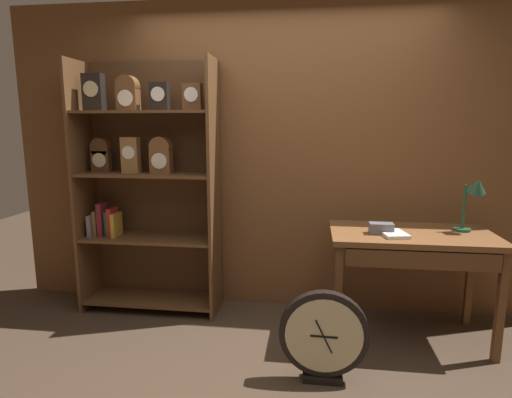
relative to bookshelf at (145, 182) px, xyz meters
name	(u,v)px	position (x,y,z in m)	size (l,w,h in m)	color
back_wood_panel	(285,159)	(1.17, 0.22, 0.19)	(4.80, 0.05, 2.60)	brown
bookshelf	(145,182)	(0.00, 0.00, 0.00)	(1.17, 0.40, 2.11)	brown
workbench	(412,247)	(2.12, -0.29, -0.40)	(1.16, 0.65, 0.81)	brown
desk_lamp	(474,194)	(2.55, -0.22, -0.01)	(0.19, 0.19, 0.41)	#1E472D
toolbox_small	(381,228)	(1.89, -0.34, -0.25)	(0.17, 0.09, 0.08)	#595960
open_repair_manual	(394,234)	(1.97, -0.38, -0.28)	(0.16, 0.22, 0.03)	silver
round_clock_large	(324,336)	(1.49, -0.91, -0.81)	(0.55, 0.11, 0.59)	black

